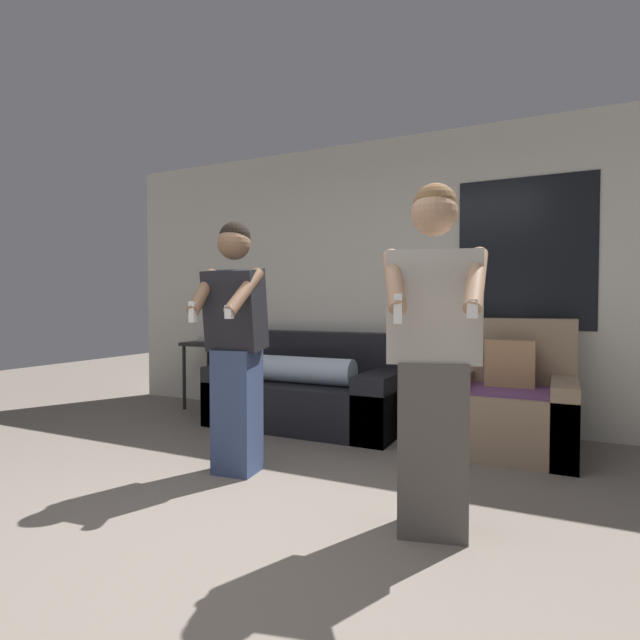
{
  "coord_description": "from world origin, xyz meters",
  "views": [
    {
      "loc": [
        1.44,
        -1.63,
        1.13
      ],
      "look_at": [
        0.2,
        0.95,
        1.03
      ],
      "focal_mm": 28.0,
      "sensor_mm": 36.0,
      "label": 1
    }
  ],
  "objects_px": {
    "person_left": "(235,344)",
    "person_right": "(433,358)",
    "couch": "(311,393)",
    "armchair": "(509,406)",
    "side_table": "(212,352)"
  },
  "relations": [
    {
      "from": "person_left",
      "to": "person_right",
      "type": "height_order",
      "value": "person_right"
    },
    {
      "from": "person_right",
      "to": "couch",
      "type": "bearing_deg",
      "value": 131.59
    },
    {
      "from": "armchair",
      "to": "person_right",
      "type": "bearing_deg",
      "value": -97.21
    },
    {
      "from": "person_right",
      "to": "armchair",
      "type": "bearing_deg",
      "value": 82.79
    },
    {
      "from": "armchair",
      "to": "side_table",
      "type": "xyz_separation_m",
      "value": [
        -3.04,
        0.25,
        0.26
      ]
    },
    {
      "from": "armchair",
      "to": "person_left",
      "type": "bearing_deg",
      "value": -139.33
    },
    {
      "from": "side_table",
      "to": "person_right",
      "type": "xyz_separation_m",
      "value": [
        2.83,
        -1.92,
        0.27
      ]
    },
    {
      "from": "side_table",
      "to": "person_right",
      "type": "height_order",
      "value": "person_right"
    },
    {
      "from": "armchair",
      "to": "person_right",
      "type": "relative_size",
      "value": 0.59
    },
    {
      "from": "couch",
      "to": "person_left",
      "type": "distance_m",
      "value": 1.53
    },
    {
      "from": "couch",
      "to": "person_right",
      "type": "distance_m",
      "value": 2.37
    },
    {
      "from": "couch",
      "to": "person_left",
      "type": "height_order",
      "value": "person_left"
    },
    {
      "from": "couch",
      "to": "armchair",
      "type": "height_order",
      "value": "armchair"
    },
    {
      "from": "couch",
      "to": "person_right",
      "type": "xyz_separation_m",
      "value": [
        1.53,
        -1.72,
        0.57
      ]
    },
    {
      "from": "couch",
      "to": "armchair",
      "type": "distance_m",
      "value": 1.74
    }
  ]
}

